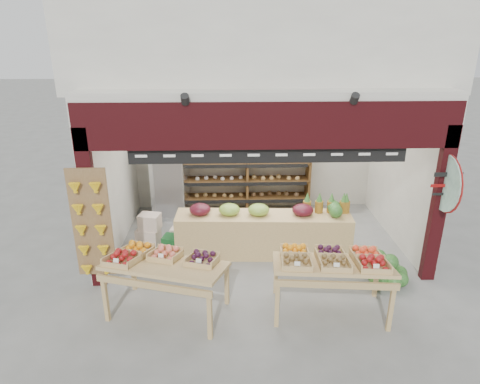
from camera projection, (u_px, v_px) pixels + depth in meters
name	position (u px, v px, depth m)	size (l,w,h in m)	color
ground	(260.00, 250.00, 8.19)	(60.00, 60.00, 0.00)	slate
shop_structure	(257.00, 31.00, 8.28)	(6.36, 5.12, 5.40)	silver
banana_board	(92.00, 226.00, 6.61)	(0.60, 0.15, 1.80)	olive
gift_sign	(446.00, 183.00, 6.57)	(0.04, 0.93, 0.92)	silver
back_shelving	(247.00, 166.00, 9.63)	(2.85, 0.47, 1.77)	brown
refrigerator	(170.00, 177.00, 9.36)	(0.73, 0.73, 1.88)	silver
cardboard_stack	(161.00, 235.00, 8.27)	(1.05, 0.76, 0.67)	beige
mid_counter	(263.00, 232.00, 7.91)	(3.23, 0.77, 1.02)	tan
display_table_left	(161.00, 261.00, 6.21)	(1.88, 1.37, 1.07)	tan
display_table_right	(332.00, 261.00, 6.15)	(1.77, 1.09, 1.07)	tan
watermelon_pile	(387.00, 273.00, 7.09)	(0.72, 0.67, 0.51)	#184A19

